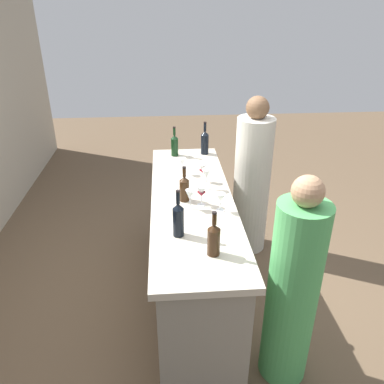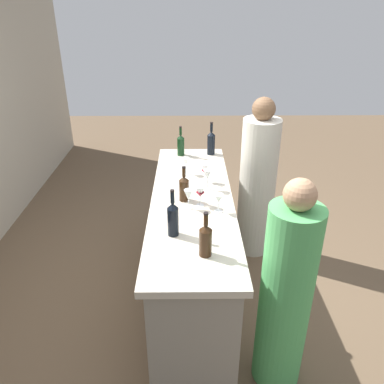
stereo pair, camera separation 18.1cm
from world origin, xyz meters
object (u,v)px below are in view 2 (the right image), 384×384
(wine_glass_near_right, at_px, (205,170))
(wine_glass_far_right, at_px, (186,162))
(wine_bottle_leftmost_amber_brown, at_px, (206,239))
(wine_bottle_second_left_near_black, at_px, (173,218))
(wine_glass_near_center, at_px, (208,175))
(wine_glass_far_center, at_px, (188,196))
(wine_glass_near_left, at_px, (219,199))
(person_left_guest, at_px, (257,185))
(wine_bottle_second_right_dark_green, at_px, (181,144))
(wine_glass_far_left, at_px, (200,193))
(person_center_guest, at_px, (285,297))
(wine_bottle_center_amber_brown, at_px, (184,188))
(wine_bottle_rightmost_near_black, at_px, (211,142))

(wine_glass_near_right, bearing_deg, wine_glass_far_right, 43.54)
(wine_bottle_leftmost_amber_brown, distance_m, wine_bottle_second_left_near_black, 0.31)
(wine_glass_near_center, distance_m, wine_glass_far_center, 0.37)
(wine_bottle_second_left_near_black, bearing_deg, wine_glass_near_left, -46.58)
(wine_bottle_second_left_near_black, xyz_separation_m, wine_glass_near_left, (0.31, -0.33, -0.02))
(wine_glass_far_center, relative_size, person_left_guest, 0.10)
(wine_glass_near_center, height_order, wine_glass_near_right, wine_glass_near_center)
(wine_glass_near_center, bearing_deg, wine_bottle_second_right_dark_green, 16.58)
(wine_bottle_second_left_near_black, height_order, wine_bottle_second_right_dark_green, wine_bottle_second_left_near_black)
(wine_bottle_second_left_near_black, relative_size, wine_glass_far_right, 2.21)
(wine_glass_far_left, height_order, person_center_guest, person_center_guest)
(wine_glass_near_left, height_order, person_left_guest, person_left_guest)
(wine_bottle_leftmost_amber_brown, xyz_separation_m, wine_bottle_second_left_near_black, (0.23, 0.21, 0.01))
(wine_bottle_center_amber_brown, bearing_deg, wine_glass_near_left, -125.90)
(wine_bottle_second_left_near_black, height_order, person_left_guest, person_left_guest)
(wine_glass_far_left, bearing_deg, person_left_guest, -35.13)
(wine_bottle_second_right_dark_green, xyz_separation_m, wine_glass_far_left, (-1.08, -0.17, -0.00))
(wine_glass_far_center, bearing_deg, wine_glass_far_right, 1.97)
(wine_bottle_center_amber_brown, height_order, wine_bottle_second_right_dark_green, wine_bottle_second_right_dark_green)
(wine_glass_far_right, bearing_deg, wine_bottle_second_left_near_black, 175.43)
(person_center_guest, bearing_deg, wine_glass_far_right, -74.83)
(wine_bottle_second_right_dark_green, distance_m, wine_bottle_rightmost_near_black, 0.31)
(person_left_guest, bearing_deg, wine_bottle_rightmost_near_black, -37.22)
(wine_glass_near_left, xyz_separation_m, person_left_guest, (0.95, -0.47, -0.34))
(wine_glass_near_center, xyz_separation_m, wine_glass_far_center, (-0.33, 0.16, -0.02))
(wine_bottle_center_amber_brown, relative_size, wine_glass_far_center, 1.85)
(wine_bottle_center_amber_brown, bearing_deg, wine_glass_near_center, -44.78)
(wine_bottle_second_left_near_black, bearing_deg, person_left_guest, -32.25)
(wine_bottle_second_left_near_black, xyz_separation_m, wine_bottle_second_right_dark_green, (1.48, -0.03, -0.01))
(wine_glass_near_center, relative_size, wine_glass_near_right, 1.07)
(person_left_guest, bearing_deg, wine_glass_far_center, 43.33)
(wine_bottle_leftmost_amber_brown, xyz_separation_m, wine_glass_near_left, (0.54, -0.12, -0.01))
(wine_bottle_second_left_near_black, relative_size, wine_glass_far_center, 2.17)
(wine_glass_near_center, distance_m, wine_glass_far_left, 0.29)
(wine_bottle_second_right_dark_green, xyz_separation_m, wine_glass_near_center, (-0.79, -0.23, 0.01))
(wine_glass_far_left, bearing_deg, wine_bottle_rightmost_near_black, -7.37)
(wine_bottle_leftmost_amber_brown, xyz_separation_m, wine_glass_far_right, (1.25, 0.13, -0.00))
(wine_bottle_leftmost_amber_brown, relative_size, wine_glass_near_right, 1.83)
(wine_glass_far_left, bearing_deg, wine_bottle_second_left_near_black, 154.45)
(wine_bottle_leftmost_amber_brown, distance_m, wine_glass_near_right, 1.07)
(wine_bottle_leftmost_amber_brown, height_order, wine_glass_near_center, wine_bottle_leftmost_amber_brown)
(person_center_guest, bearing_deg, wine_glass_far_center, -58.17)
(wine_glass_far_left, relative_size, person_left_guest, 0.10)
(wine_bottle_center_amber_brown, bearing_deg, wine_glass_far_center, -165.70)
(wine_bottle_second_left_near_black, xyz_separation_m, wine_bottle_rightmost_near_black, (1.51, -0.34, -0.00))
(person_left_guest, distance_m, person_center_guest, 1.58)
(wine_bottle_rightmost_near_black, xyz_separation_m, wine_glass_near_right, (-0.67, 0.09, -0.01))
(wine_bottle_leftmost_amber_brown, xyz_separation_m, wine_glass_near_center, (0.92, -0.05, 0.01))
(wine_glass_near_center, height_order, wine_glass_far_left, wine_glass_near_center)
(wine_bottle_center_amber_brown, xyz_separation_m, wine_glass_near_right, (0.34, -0.18, 0.01))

